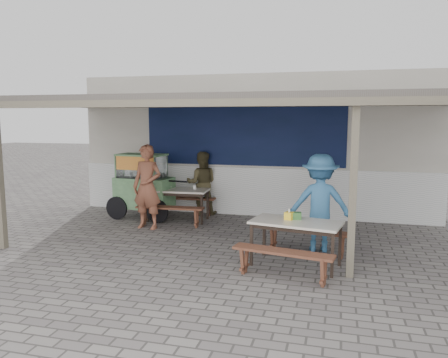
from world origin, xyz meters
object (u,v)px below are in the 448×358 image
table_left (178,193)px  bench_left_wall (185,202)px  condiment_bowl (168,187)px  tissue_box (289,216)px  bench_left_street (170,212)px  vendor_cart (143,184)px  patron_wall_side (202,183)px  table_right (296,226)px  condiment_jar (195,187)px  bench_right_street (283,258)px  patron_right_table (320,203)px  patron_street_side (147,187)px  donation_box (296,216)px  bench_right_wall (307,235)px

table_left → bench_left_wall: bearing=90.0°
condiment_bowl → tissue_box: bearing=-38.8°
bench_left_street → vendor_cart: vendor_cart is taller
table_left → patron_wall_side: bearing=63.2°
table_right → condiment_jar: condiment_jar is taller
bench_right_street → table_right: bearing=90.0°
bench_left_wall → vendor_cart: bearing=-149.6°
bench_left_wall → condiment_jar: 0.73m
patron_right_table → condiment_bowl: size_ratio=8.75×
vendor_cart → patron_right_table: (4.25, -1.61, 0.04)m
bench_left_wall → condiment_bowl: condiment_bowl is taller
patron_street_side → condiment_bowl: (0.08, 0.98, -0.15)m
table_left → bench_left_wall: size_ratio=0.95×
patron_wall_side → donation_box: (2.67, -3.21, 0.01)m
bench_right_street → donation_box: size_ratio=8.86×
bench_left_street → condiment_bowl: 0.89m
table_left → condiment_jar: bearing=23.3°
table_left → patron_street_side: 0.98m
patron_wall_side → condiment_jar: 0.62m
patron_right_table → table_left: bearing=-31.9°
vendor_cart → condiment_bowl: size_ratio=9.87×
vendor_cart → table_left: bearing=3.7°
bench_left_street → condiment_jar: condiment_jar is taller
bench_right_wall → condiment_jar: (-2.80, 2.04, 0.45)m
vendor_cart → donation_box: size_ratio=11.35×
vendor_cart → patron_wall_side: 1.46m
bench_right_street → vendor_cart: vendor_cart is taller
table_right → bench_right_wall: size_ratio=0.99×
table_left → bench_right_wall: bearing=-34.2°
tissue_box → condiment_bowl: size_ratio=0.63×
patron_street_side → donation_box: 3.71m
tissue_box → patron_right_table: bearing=62.7°
condiment_bowl → bench_left_wall: bearing=63.4°
bench_left_street → table_right: table_right is taller
donation_box → table_right: bearing=-81.5°
patron_street_side → tissue_box: 3.64m
vendor_cart → patron_right_table: 4.54m
patron_street_side → tissue_box: (3.27, -1.59, -0.11)m
patron_wall_side → bench_left_wall: bearing=14.1°
table_right → condiment_jar: (-2.67, 2.73, 0.12)m
patron_street_side → tissue_box: patron_street_side is taller
donation_box → patron_right_table: bearing=67.1°
tissue_box → condiment_bowl: bearing=141.2°
table_right → donation_box: donation_box is taller
bench_left_wall → patron_right_table: patron_right_table is taller
donation_box → condiment_bowl: bearing=142.7°
bench_left_street → bench_right_wall: 3.36m
table_left → patron_wall_side: (0.34, 0.80, 0.12)m
table_right → patron_right_table: bearing=81.7°
condiment_jar → vendor_cart: bearing=-172.7°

